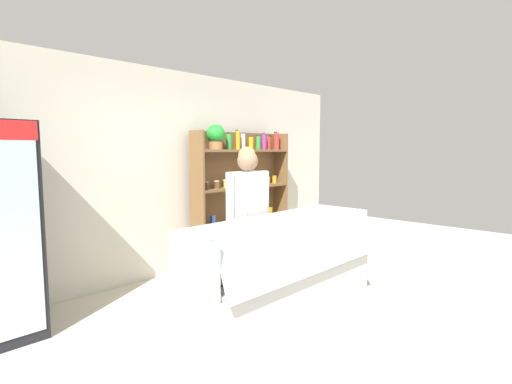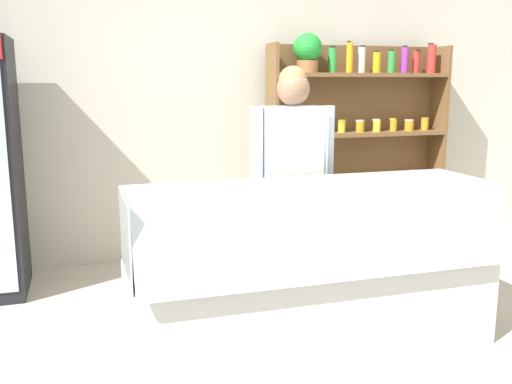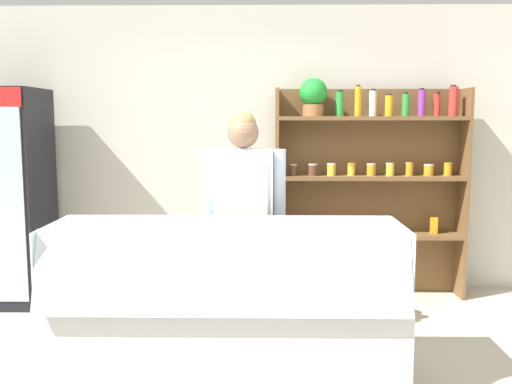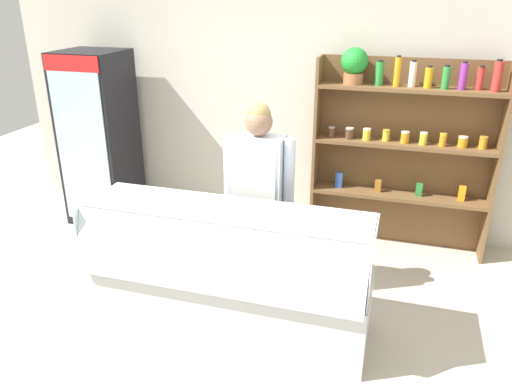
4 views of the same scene
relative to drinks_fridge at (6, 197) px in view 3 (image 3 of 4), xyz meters
The scene contains 5 objects.
back_wall 2.31m from the drinks_fridge, 13.43° to the left, with size 6.80×0.10×2.70m, color beige.
drinks_fridge is the anchor object (origin of this frame).
shelving_unit 3.24m from the drinks_fridge, ahead, with size 1.74×0.29×2.01m.
deli_display_case 2.66m from the drinks_fridge, 36.96° to the right, with size 2.18×0.72×1.01m.
shop_clerk 2.37m from the drinks_fridge, 24.70° to the right, with size 0.60×0.25×1.70m.
Camera 3 is at (0.10, -3.35, 1.63)m, focal length 40.00 mm.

